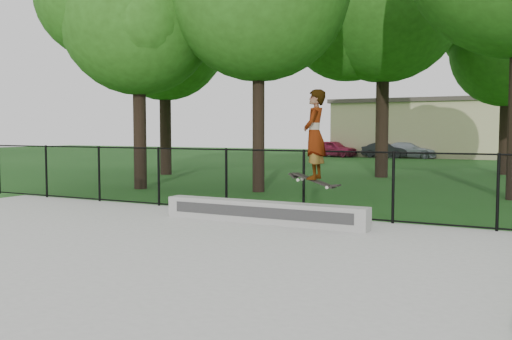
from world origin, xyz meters
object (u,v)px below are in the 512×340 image
Objects in this scene: car_a at (333,149)px; skater_airborne at (315,136)px; car_c at (409,150)px; car_b at (386,150)px; grind_ledge at (263,212)px.

skater_airborne is at bearing -149.91° from car_a.
skater_airborne is (4.94, -30.77, 1.31)m from car_c.
car_a is 1.85× the size of skater_airborne.
grind_ledge is at bearing -167.73° from car_b.
car_a is 31.87m from skater_airborne.
car_a is at bearing 97.39° from car_c.
car_b reaches higher than grind_ledge.
grind_ledge is 30.79m from car_b.
car_a reaches higher than car_b.
grind_ledge is at bearing -172.72° from car_c.
grind_ledge is 1.25× the size of car_c.
car_c is at bearing 99.12° from skater_airborne.
skater_airborne reaches higher than car_b.
car_a is at bearing 109.11° from skater_airborne.
skater_airborne is (6.57, -30.52, 1.33)m from car_b.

